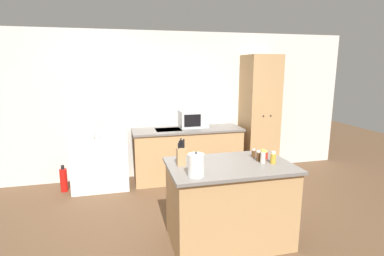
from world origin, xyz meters
TOP-DOWN VIEW (x-y plane):
  - ground_plane at (0.00, 0.00)m, footprint 14.00×14.00m
  - wall_back at (0.00, 2.33)m, footprint 7.20×0.06m
  - refrigerator at (-1.10, 1.96)m, footprint 0.89×0.70m
  - back_counter at (0.39, 1.99)m, footprint 1.93×0.66m
  - pantry_cabinet at (1.76, 2.00)m, footprint 0.58×0.63m
  - kitchen_island at (0.40, -0.06)m, footprint 1.38×0.88m
  - microwave at (0.53, 2.10)m, footprint 0.49×0.36m
  - knife_block at (-0.13, 0.03)m, footprint 0.09×0.08m
  - spice_bottle_tall_dark at (0.76, -0.03)m, footprint 0.05×0.05m
  - spice_bottle_short_red at (0.77, -0.12)m, footprint 0.05×0.05m
  - spice_bottle_amber_oil at (0.88, 0.02)m, footprint 0.05×0.05m
  - spice_bottle_green_herb at (0.88, -0.16)m, footprint 0.06×0.06m
  - spice_bottle_pale_salt at (0.77, 0.11)m, footprint 0.05×0.05m
  - kettle at (-0.06, -0.33)m, footprint 0.16×0.16m
  - fire_extinguisher at (-1.69, 1.90)m, footprint 0.11×0.11m

SIDE VIEW (x-z plane):
  - ground_plane at x=0.00m, z-range 0.00..0.00m
  - fire_extinguisher at x=-1.69m, z-range -0.03..0.42m
  - back_counter at x=0.39m, z-range 0.00..0.92m
  - kitchen_island at x=0.40m, z-range 0.00..0.93m
  - refrigerator at x=-1.10m, z-range 0.00..1.86m
  - spice_bottle_amber_oil at x=0.88m, z-range 0.93..1.02m
  - spice_bottle_pale_salt at x=0.77m, z-range 0.93..1.03m
  - spice_bottle_tall_dark at x=0.76m, z-range 0.93..1.05m
  - spice_bottle_green_herb at x=0.88m, z-range 0.93..1.06m
  - spice_bottle_short_red at x=0.77m, z-range 0.92..1.08m
  - knife_block at x=-0.13m, z-range 0.89..1.19m
  - kettle at x=-0.06m, z-range 0.92..1.17m
  - microwave at x=0.53m, z-range 0.92..1.22m
  - pantry_cabinet at x=1.76m, z-range 0.00..2.20m
  - wall_back at x=0.00m, z-range 0.00..2.60m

